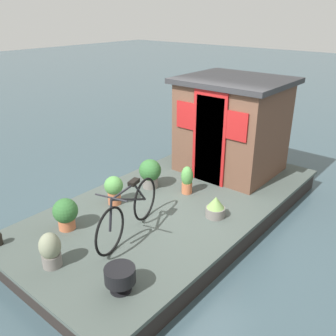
% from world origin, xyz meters
% --- Properties ---
extents(ground_plane, '(60.00, 60.00, 0.00)m').
position_xyz_m(ground_plane, '(0.00, 0.00, 0.00)').
color(ground_plane, '#384C54').
extents(houseboat_deck, '(5.86, 2.97, 0.39)m').
position_xyz_m(houseboat_deck, '(0.00, 0.00, 0.19)').
color(houseboat_deck, '#424C47').
rests_on(houseboat_deck, ground_plane).
extents(houseboat_cabin, '(1.81, 2.04, 1.92)m').
position_xyz_m(houseboat_cabin, '(1.82, 0.00, 1.35)').
color(houseboat_cabin, brown).
rests_on(houseboat_cabin, houseboat_deck).
extents(bicycle, '(1.66, 0.60, 0.84)m').
position_xyz_m(bicycle, '(-1.26, -0.13, 0.77)').
color(bicycle, black).
rests_on(bicycle, houseboat_deck).
extents(potted_plant_thyme, '(0.29, 0.29, 0.50)m').
position_xyz_m(potted_plant_thyme, '(-2.45, 0.13, 0.64)').
color(potted_plant_thyme, slate).
rests_on(potted_plant_thyme, houseboat_deck).
extents(potted_plant_geranium, '(0.42, 0.42, 0.56)m').
position_xyz_m(potted_plant_geranium, '(0.12, 0.70, 0.69)').
color(potted_plant_geranium, slate).
rests_on(potted_plant_geranium, houseboat_deck).
extents(potted_plant_fern, '(0.32, 0.32, 0.36)m').
position_xyz_m(potted_plant_fern, '(-0.00, -0.84, 0.56)').
color(potted_plant_fern, slate).
rests_on(potted_plant_fern, houseboat_deck).
extents(potted_plant_mint, '(0.22, 0.22, 0.53)m').
position_xyz_m(potted_plant_mint, '(0.37, 0.02, 0.66)').
color(potted_plant_mint, '#B2603D').
rests_on(potted_plant_mint, houseboat_deck).
extents(potted_plant_lavender, '(0.33, 0.33, 0.51)m').
position_xyz_m(potted_plant_lavender, '(-0.76, 0.75, 0.68)').
color(potted_plant_lavender, '#B2603D').
rests_on(potted_plant_lavender, houseboat_deck).
extents(potted_plant_sage, '(0.39, 0.39, 0.51)m').
position_xyz_m(potted_plant_sage, '(-1.78, 0.72, 0.66)').
color(potted_plant_sage, '#B2603D').
rests_on(potted_plant_sage, houseboat_deck).
extents(charcoal_grill, '(0.38, 0.38, 0.33)m').
position_xyz_m(charcoal_grill, '(-2.19, -0.91, 0.61)').
color(charcoal_grill, black).
rests_on(charcoal_grill, houseboat_deck).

